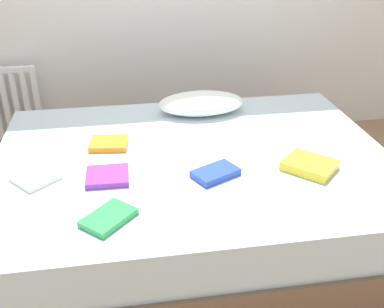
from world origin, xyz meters
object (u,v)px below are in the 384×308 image
at_px(textbook_white, 35,178).
at_px(textbook_green, 109,218).
at_px(textbook_yellow, 309,165).
at_px(pillow, 201,103).
at_px(textbook_purple, 107,176).
at_px(bed, 194,197).
at_px(textbook_blue, 216,173).
at_px(textbook_orange, 109,144).

distance_m(textbook_white, textbook_green, 0.49).
bearing_deg(textbook_yellow, textbook_white, -139.79).
height_order(pillow, textbook_yellow, pillow).
distance_m(textbook_purple, textbook_yellow, 0.94).
bearing_deg(bed, textbook_yellow, -24.00).
bearing_deg(textbook_blue, textbook_orange, 114.63).
height_order(pillow, textbook_blue, pillow).
distance_m(pillow, textbook_green, 1.15).
xyz_separation_m(textbook_blue, textbook_purple, (-0.49, 0.06, -0.00)).
bearing_deg(bed, textbook_white, -171.02).
distance_m(textbook_orange, textbook_green, 0.65).
height_order(bed, textbook_green, textbook_green).
height_order(pillow, textbook_orange, pillow).
relative_size(bed, textbook_green, 9.76).
height_order(textbook_white, textbook_green, textbook_green).
height_order(bed, textbook_blue, textbook_blue).
xyz_separation_m(textbook_white, textbook_blue, (0.81, -0.10, 0.01)).
xyz_separation_m(textbook_white, textbook_yellow, (1.26, -0.11, 0.01)).
distance_m(pillow, textbook_white, 1.09).
bearing_deg(textbook_purple, textbook_white, 173.61).
bearing_deg(bed, textbook_purple, -159.10).
xyz_separation_m(pillow, textbook_yellow, (0.38, -0.76, -0.04)).
bearing_deg(textbook_white, textbook_orange, 0.54).
distance_m(textbook_orange, textbook_purple, 0.33).
distance_m(bed, textbook_white, 0.80).
height_order(pillow, textbook_green, pillow).
bearing_deg(textbook_orange, textbook_yellow, -16.08).
height_order(bed, textbook_white, textbook_white).
distance_m(bed, textbook_yellow, 0.63).
xyz_separation_m(bed, textbook_green, (-0.42, -0.48, 0.27)).
distance_m(textbook_white, textbook_blue, 0.82).
distance_m(textbook_white, textbook_yellow, 1.27).
bearing_deg(bed, textbook_orange, 157.92).
height_order(pillow, textbook_white, pillow).
relative_size(textbook_white, textbook_green, 0.84).
bearing_deg(textbook_white, textbook_green, -88.71).
distance_m(bed, textbook_orange, 0.52).
distance_m(textbook_blue, textbook_green, 0.55).
bearing_deg(pillow, textbook_blue, -95.30).
bearing_deg(textbook_purple, textbook_yellow, -2.65).
bearing_deg(textbook_yellow, textbook_green, -119.45).
xyz_separation_m(pillow, textbook_white, (-0.88, -0.65, -0.05)).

